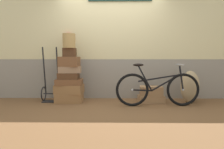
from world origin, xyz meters
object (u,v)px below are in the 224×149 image
Objects in this scene: suitcase_4 at (70,70)px; wicker_basket at (69,41)px; suitcase_1 at (69,89)px; suitcase_0 at (69,98)px; suitcase_2 at (69,82)px; burlap_sack at (190,87)px; suitcase_6 at (70,52)px; luggage_trolley at (51,89)px; suitcase_7 at (151,99)px; suitcase_5 at (69,62)px; bicycle at (157,89)px; suitcase_3 at (69,76)px; suitcase_8 at (151,91)px.

suitcase_4 is 0.64m from wicker_basket.
suitcase_0 is at bearing 110.47° from suitcase_1.
burlap_sack reaches higher than suitcase_2.
suitcase_2 is at bearing -108.87° from wicker_basket.
luggage_trolley is (-0.47, 0.10, -0.86)m from suitcase_6.
suitcase_1 is 1.87m from suitcase_7.
suitcase_5 is 1.36× the size of wicker_basket.
suitcase_5 reaches higher than bicycle.
suitcase_7 is (1.84, -0.02, -1.05)m from suitcase_6.
suitcase_2 is 1.89m from suitcase_7.
suitcase_3 is at bearing -159.78° from suitcase_2.
luggage_trolley is (-0.46, 0.12, -1.11)m from wicker_basket.
suitcase_7 is (1.86, -0.00, -0.02)m from suitcase_0.
suitcase_6 reaches higher than suitcase_8.
suitcase_0 reaches higher than suitcase_7.
suitcase_1 is 1.86m from suitcase_8.
suitcase_8 is (1.85, 0.02, -0.20)m from suitcase_2.
burlap_sack is at bearing -7.63° from suitcase_7.
suitcase_4 reaches higher than suitcase_8.
suitcase_7 is at bearing -0.47° from suitcase_6.
bicycle is (2.38, -0.48, 0.09)m from luggage_trolley.
suitcase_4 is (0.02, 0.03, 0.28)m from suitcase_2.
suitcase_6 reaches higher than suitcase_5.
suitcase_6 is 0.98m from luggage_trolley.
suitcase_0 is 1.28m from wicker_basket.
suitcase_0 is 0.36m from suitcase_2.
suitcase_0 is 0.50m from suitcase_3.
luggage_trolley is (-0.45, 0.15, -0.33)m from suitcase_3.
burlap_sack is 0.87m from bicycle.
bicycle reaches higher than suitcase_4.
suitcase_3 is 0.15m from suitcase_4.
suitcase_5 is at bearing -119.58° from suitcase_4.
luggage_trolley is (-0.45, 0.12, 0.17)m from suitcase_0.
suitcase_0 is at bearing -126.63° from suitcase_6.
suitcase_4 is 0.28× the size of bicycle.
suitcase_1 is 1.96m from bicycle.
suitcase_0 is 1.98m from bicycle.
suitcase_3 is 1.56× the size of suitcase_6.
suitcase_1 is 1.91× the size of wicker_basket.
suitcase_0 is at bearing 107.15° from suitcase_2.
suitcase_8 is at bearing 0.79° from suitcase_3.
suitcase_6 is at bearing 88.43° from suitcase_5.
suitcase_1 is 0.62m from suitcase_5.
suitcase_5 reaches higher than suitcase_1.
suitcase_2 is 0.52m from luggage_trolley.
suitcase_5 reaches higher than burlap_sack.
wicker_basket reaches higher than suitcase_2.
suitcase_8 is at bearing 4.75° from suitcase_5.
burlap_sack is at bearing 0.30° from suitcase_3.
burlap_sack reaches higher than suitcase_1.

